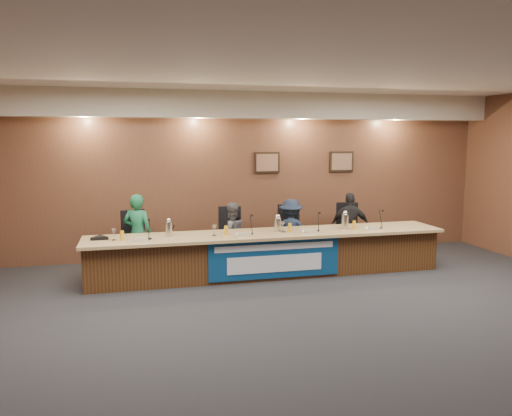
# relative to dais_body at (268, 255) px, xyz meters

# --- Properties ---
(floor) EXTENTS (10.00, 10.00, 0.00)m
(floor) POSITION_rel_dais_body_xyz_m (0.00, -2.40, -0.35)
(floor) COLOR black
(floor) RESTS_ON ground
(ceiling) EXTENTS (10.00, 8.00, 0.04)m
(ceiling) POSITION_rel_dais_body_xyz_m (0.00, -2.40, 2.85)
(ceiling) COLOR silver
(ceiling) RESTS_ON wall_back
(wall_back) EXTENTS (10.00, 0.04, 3.20)m
(wall_back) POSITION_rel_dais_body_xyz_m (0.00, 1.60, 1.25)
(wall_back) COLOR brown
(wall_back) RESTS_ON floor
(soffit) EXTENTS (10.00, 0.50, 0.50)m
(soffit) POSITION_rel_dais_body_xyz_m (0.00, 1.35, 2.60)
(soffit) COLOR beige
(soffit) RESTS_ON wall_back
(dais_body) EXTENTS (6.00, 0.80, 0.70)m
(dais_body) POSITION_rel_dais_body_xyz_m (0.00, 0.00, 0.00)
(dais_body) COLOR #4A2A14
(dais_body) RESTS_ON floor
(dais_top) EXTENTS (6.10, 0.95, 0.05)m
(dais_top) POSITION_rel_dais_body_xyz_m (0.00, -0.05, 0.38)
(dais_top) COLOR tan
(dais_top) RESTS_ON dais_body
(banner) EXTENTS (2.20, 0.02, 0.65)m
(banner) POSITION_rel_dais_body_xyz_m (0.00, -0.41, 0.03)
(banner) COLOR navy
(banner) RESTS_ON dais_body
(banner_text_upper) EXTENTS (2.00, 0.01, 0.10)m
(banner_text_upper) POSITION_rel_dais_body_xyz_m (0.00, -0.43, 0.23)
(banner_text_upper) COLOR silver
(banner_text_upper) RESTS_ON banner
(banner_text_lower) EXTENTS (1.60, 0.01, 0.28)m
(banner_text_lower) POSITION_rel_dais_body_xyz_m (0.00, -0.43, -0.05)
(banner_text_lower) COLOR silver
(banner_text_lower) RESTS_ON banner
(wall_photo_left) EXTENTS (0.52, 0.04, 0.42)m
(wall_photo_left) POSITION_rel_dais_body_xyz_m (0.40, 1.57, 1.50)
(wall_photo_left) COLOR black
(wall_photo_left) RESTS_ON wall_back
(wall_photo_right) EXTENTS (0.52, 0.04, 0.42)m
(wall_photo_right) POSITION_rel_dais_body_xyz_m (2.00, 1.57, 1.50)
(wall_photo_right) COLOR black
(wall_photo_right) RESTS_ON wall_back
(panelist_a) EXTENTS (0.60, 0.50, 1.39)m
(panelist_a) POSITION_rel_dais_body_xyz_m (-2.16, 0.66, 0.34)
(panelist_a) COLOR #165D3A
(panelist_a) RESTS_ON floor
(panelist_b) EXTENTS (0.65, 0.55, 1.19)m
(panelist_b) POSITION_rel_dais_body_xyz_m (-0.51, 0.66, 0.24)
(panelist_b) COLOR #4B4C51
(panelist_b) RESTS_ON floor
(panelist_c) EXTENTS (0.89, 0.69, 1.21)m
(panelist_c) POSITION_rel_dais_body_xyz_m (0.62, 0.66, 0.26)
(panelist_c) COLOR #141E32
(panelist_c) RESTS_ON floor
(panelist_d) EXTENTS (0.82, 0.53, 1.30)m
(panelist_d) POSITION_rel_dais_body_xyz_m (1.81, 0.66, 0.30)
(panelist_d) COLOR black
(panelist_d) RESTS_ON floor
(office_chair_a) EXTENTS (0.62, 0.62, 0.08)m
(office_chair_a) POSITION_rel_dais_body_xyz_m (-2.16, 0.76, 0.13)
(office_chair_a) COLOR black
(office_chair_a) RESTS_ON floor
(office_chair_b) EXTENTS (0.55, 0.55, 0.08)m
(office_chair_b) POSITION_rel_dais_body_xyz_m (-0.51, 0.76, 0.13)
(office_chair_b) COLOR black
(office_chair_b) RESTS_ON floor
(office_chair_c) EXTENTS (0.57, 0.57, 0.08)m
(office_chair_c) POSITION_rel_dais_body_xyz_m (0.62, 0.76, 0.13)
(office_chair_c) COLOR black
(office_chair_c) RESTS_ON floor
(office_chair_d) EXTENTS (0.60, 0.60, 0.08)m
(office_chair_d) POSITION_rel_dais_body_xyz_m (1.81, 0.76, 0.13)
(office_chair_d) COLOR black
(office_chair_d) RESTS_ON floor
(nameplate_a) EXTENTS (0.24, 0.08, 0.10)m
(nameplate_a) POSITION_rel_dais_body_xyz_m (-2.14, -0.33, 0.45)
(nameplate_a) COLOR white
(nameplate_a) RESTS_ON dais_top
(microphone_a) EXTENTS (0.07, 0.07, 0.02)m
(microphone_a) POSITION_rel_dais_body_xyz_m (-1.99, -0.14, 0.41)
(microphone_a) COLOR black
(microphone_a) RESTS_ON dais_top
(juice_glass_a) EXTENTS (0.06, 0.06, 0.15)m
(juice_glass_a) POSITION_rel_dais_body_xyz_m (-2.40, -0.12, 0.47)
(juice_glass_a) COLOR orange
(juice_glass_a) RESTS_ON dais_top
(water_glass_a) EXTENTS (0.08, 0.08, 0.18)m
(water_glass_a) POSITION_rel_dais_body_xyz_m (-2.53, -0.09, 0.49)
(water_glass_a) COLOR silver
(water_glass_a) RESTS_ON dais_top
(nameplate_b) EXTENTS (0.24, 0.08, 0.10)m
(nameplate_b) POSITION_rel_dais_body_xyz_m (-0.49, -0.29, 0.45)
(nameplate_b) COLOR white
(nameplate_b) RESTS_ON dais_top
(microphone_b) EXTENTS (0.07, 0.07, 0.02)m
(microphone_b) POSITION_rel_dais_body_xyz_m (-0.33, -0.11, 0.41)
(microphone_b) COLOR black
(microphone_b) RESTS_ON dais_top
(juice_glass_b) EXTENTS (0.06, 0.06, 0.15)m
(juice_glass_b) POSITION_rel_dais_body_xyz_m (-0.74, -0.07, 0.47)
(juice_glass_b) COLOR orange
(juice_glass_b) RESTS_ON dais_top
(water_glass_b) EXTENTS (0.08, 0.08, 0.18)m
(water_glass_b) POSITION_rel_dais_body_xyz_m (-0.95, -0.11, 0.49)
(water_glass_b) COLOR silver
(water_glass_b) RESTS_ON dais_top
(nameplate_c) EXTENTS (0.24, 0.08, 0.10)m
(nameplate_c) POSITION_rel_dais_body_xyz_m (0.65, -0.29, 0.45)
(nameplate_c) COLOR white
(nameplate_c) RESTS_ON dais_top
(microphone_c) EXTENTS (0.07, 0.07, 0.02)m
(microphone_c) POSITION_rel_dais_body_xyz_m (0.84, -0.13, 0.41)
(microphone_c) COLOR black
(microphone_c) RESTS_ON dais_top
(juice_glass_c) EXTENTS (0.06, 0.06, 0.15)m
(juice_glass_c) POSITION_rel_dais_body_xyz_m (0.36, -0.09, 0.47)
(juice_glass_c) COLOR orange
(juice_glass_c) RESTS_ON dais_top
(water_glass_c) EXTENTS (0.08, 0.08, 0.18)m
(water_glass_c) POSITION_rel_dais_body_xyz_m (0.23, -0.08, 0.49)
(water_glass_c) COLOR silver
(water_glass_c) RESTS_ON dais_top
(nameplate_d) EXTENTS (0.24, 0.08, 0.10)m
(nameplate_d) POSITION_rel_dais_body_xyz_m (1.81, -0.29, 0.45)
(nameplate_d) COLOR white
(nameplate_d) RESTS_ON dais_top
(microphone_d) EXTENTS (0.07, 0.07, 0.02)m
(microphone_d) POSITION_rel_dais_body_xyz_m (2.00, -0.14, 0.41)
(microphone_d) COLOR black
(microphone_d) RESTS_ON dais_top
(juice_glass_d) EXTENTS (0.06, 0.06, 0.15)m
(juice_glass_d) POSITION_rel_dais_body_xyz_m (1.53, -0.12, 0.47)
(juice_glass_d) COLOR orange
(juice_glass_d) RESTS_ON dais_top
(water_glass_d) EXTENTS (0.08, 0.08, 0.18)m
(water_glass_d) POSITION_rel_dais_body_xyz_m (1.39, -0.08, 0.49)
(water_glass_d) COLOR silver
(water_glass_d) RESTS_ON dais_top
(carafe_left) EXTENTS (0.11, 0.11, 0.24)m
(carafe_left) POSITION_rel_dais_body_xyz_m (-1.67, 0.01, 0.52)
(carafe_left) COLOR silver
(carafe_left) RESTS_ON dais_top
(carafe_mid) EXTENTS (0.13, 0.13, 0.23)m
(carafe_mid) POSITION_rel_dais_body_xyz_m (0.17, 0.02, 0.52)
(carafe_mid) COLOR silver
(carafe_mid) RESTS_ON dais_top
(carafe_right) EXTENTS (0.12, 0.12, 0.26)m
(carafe_right) POSITION_rel_dais_body_xyz_m (1.38, -0.05, 0.53)
(carafe_right) COLOR silver
(carafe_right) RESTS_ON dais_top
(speakerphone) EXTENTS (0.32, 0.32, 0.05)m
(speakerphone) POSITION_rel_dais_body_xyz_m (-2.75, 0.03, 0.43)
(speakerphone) COLOR black
(speakerphone) RESTS_ON dais_top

